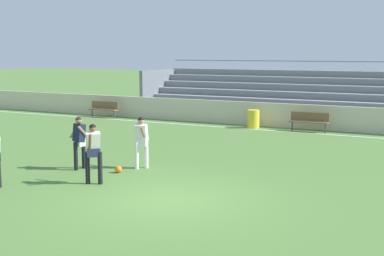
{
  "coord_description": "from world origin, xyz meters",
  "views": [
    {
      "loc": [
        6.34,
        -11.15,
        3.71
      ],
      "look_at": [
        -1.5,
        4.29,
        1.17
      ],
      "focal_mm": 49.13,
      "sensor_mm": 36.0,
      "label": 1
    }
  ],
  "objects_px": {
    "bench_near_bin": "(309,120)",
    "bleacher_stand": "(357,97)",
    "trash_bin": "(253,119)",
    "player_white_pressing_high": "(141,138)",
    "soccer_ball": "(118,169)",
    "bench_centre_sideline": "(104,108)",
    "player_dark_wide_left": "(79,138)",
    "player_white_overlapping": "(93,148)"
  },
  "relations": [
    {
      "from": "bench_near_bin",
      "to": "bleacher_stand",
      "type": "bearing_deg",
      "value": 70.83
    },
    {
      "from": "bleacher_stand",
      "to": "bench_centre_sideline",
      "type": "xyz_separation_m",
      "value": [
        -13.12,
        -4.05,
        -0.84
      ]
    },
    {
      "from": "bleacher_stand",
      "to": "player_white_overlapping",
      "type": "distance_m",
      "value": 17.04
    },
    {
      "from": "bleacher_stand",
      "to": "bench_centre_sideline",
      "type": "distance_m",
      "value": 13.76
    },
    {
      "from": "bench_centre_sideline",
      "to": "player_dark_wide_left",
      "type": "height_order",
      "value": "player_dark_wide_left"
    },
    {
      "from": "trash_bin",
      "to": "player_white_pressing_high",
      "type": "distance_m",
      "value": 10.06
    },
    {
      "from": "bench_centre_sideline",
      "to": "player_dark_wide_left",
      "type": "distance_m",
      "value": 13.28
    },
    {
      "from": "player_white_pressing_high",
      "to": "soccer_ball",
      "type": "relative_size",
      "value": 7.51
    },
    {
      "from": "bleacher_stand",
      "to": "player_white_overlapping",
      "type": "xyz_separation_m",
      "value": [
        -4.32,
        -16.48,
        -0.36
      ]
    },
    {
      "from": "bleacher_stand",
      "to": "player_white_pressing_high",
      "type": "distance_m",
      "value": 14.79
    },
    {
      "from": "player_white_overlapping",
      "to": "trash_bin",
      "type": "bearing_deg",
      "value": 89.17
    },
    {
      "from": "player_white_overlapping",
      "to": "soccer_ball",
      "type": "bearing_deg",
      "value": 97.25
    },
    {
      "from": "bench_centre_sideline",
      "to": "trash_bin",
      "type": "xyz_separation_m",
      "value": [
        8.99,
        -0.08,
        -0.1
      ]
    },
    {
      "from": "bleacher_stand",
      "to": "player_white_pressing_high",
      "type": "xyz_separation_m",
      "value": [
        -4.2,
        -14.18,
        -0.4
      ]
    },
    {
      "from": "bench_near_bin",
      "to": "player_white_overlapping",
      "type": "xyz_separation_m",
      "value": [
        -2.91,
        -12.43,
        0.48
      ]
    },
    {
      "from": "soccer_ball",
      "to": "player_dark_wide_left",
      "type": "bearing_deg",
      "value": -174.23
    },
    {
      "from": "bleacher_stand",
      "to": "player_white_overlapping",
      "type": "relative_size",
      "value": 13.98
    },
    {
      "from": "soccer_ball",
      "to": "bench_centre_sideline",
      "type": "bearing_deg",
      "value": 128.14
    },
    {
      "from": "bench_near_bin",
      "to": "player_dark_wide_left",
      "type": "distance_m",
      "value": 11.99
    },
    {
      "from": "bench_near_bin",
      "to": "player_white_overlapping",
      "type": "height_order",
      "value": "player_white_overlapping"
    },
    {
      "from": "bench_centre_sideline",
      "to": "soccer_ball",
      "type": "xyz_separation_m",
      "value": [
        8.62,
        -10.98,
        -0.44
      ]
    },
    {
      "from": "bench_centre_sideline",
      "to": "player_dark_wide_left",
      "type": "relative_size",
      "value": 1.07
    },
    {
      "from": "bench_near_bin",
      "to": "soccer_ball",
      "type": "xyz_separation_m",
      "value": [
        -3.09,
        -10.98,
        -0.44
      ]
    },
    {
      "from": "player_white_overlapping",
      "to": "bench_centre_sideline",
      "type": "bearing_deg",
      "value": 125.31
    },
    {
      "from": "bleacher_stand",
      "to": "player_white_overlapping",
      "type": "bearing_deg",
      "value": -104.67
    },
    {
      "from": "bench_centre_sideline",
      "to": "player_white_overlapping",
      "type": "bearing_deg",
      "value": -54.69
    },
    {
      "from": "player_white_pressing_high",
      "to": "player_dark_wide_left",
      "type": "relative_size",
      "value": 0.98
    },
    {
      "from": "bench_centre_sideline",
      "to": "player_white_pressing_high",
      "type": "xyz_separation_m",
      "value": [
        8.93,
        -10.13,
        0.44
      ]
    },
    {
      "from": "trash_bin",
      "to": "bleacher_stand",
      "type": "bearing_deg",
      "value": 44.97
    },
    {
      "from": "bench_near_bin",
      "to": "player_dark_wide_left",
      "type": "xyz_separation_m",
      "value": [
        -4.46,
        -11.12,
        0.45
      ]
    },
    {
      "from": "trash_bin",
      "to": "soccer_ball",
      "type": "distance_m",
      "value": 10.91
    },
    {
      "from": "bench_centre_sideline",
      "to": "trash_bin",
      "type": "bearing_deg",
      "value": -0.52
    },
    {
      "from": "bench_near_bin",
      "to": "soccer_ball",
      "type": "height_order",
      "value": "bench_near_bin"
    },
    {
      "from": "bleacher_stand",
      "to": "soccer_ball",
      "type": "distance_m",
      "value": 15.74
    },
    {
      "from": "player_white_pressing_high",
      "to": "trash_bin",
      "type": "bearing_deg",
      "value": 89.66
    },
    {
      "from": "bench_near_bin",
      "to": "trash_bin",
      "type": "xyz_separation_m",
      "value": [
        -2.73,
        -0.08,
        -0.1
      ]
    },
    {
      "from": "bench_centre_sideline",
      "to": "player_white_overlapping",
      "type": "xyz_separation_m",
      "value": [
        8.81,
        -12.43,
        0.48
      ]
    },
    {
      "from": "bleacher_stand",
      "to": "trash_bin",
      "type": "relative_size",
      "value": 26.89
    },
    {
      "from": "bench_near_bin",
      "to": "soccer_ball",
      "type": "distance_m",
      "value": 11.42
    },
    {
      "from": "player_white_pressing_high",
      "to": "soccer_ball",
      "type": "distance_m",
      "value": 1.26
    },
    {
      "from": "player_white_pressing_high",
      "to": "player_white_overlapping",
      "type": "height_order",
      "value": "player_white_overlapping"
    },
    {
      "from": "bench_centre_sideline",
      "to": "player_white_pressing_high",
      "type": "relative_size",
      "value": 1.09
    }
  ]
}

